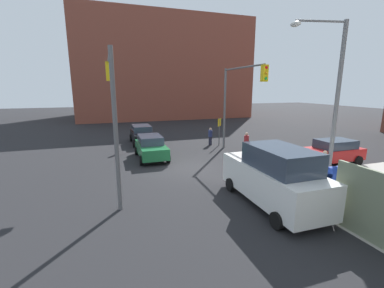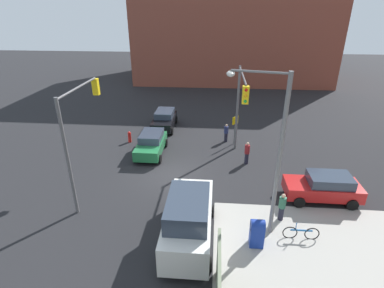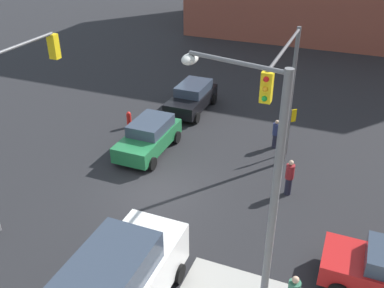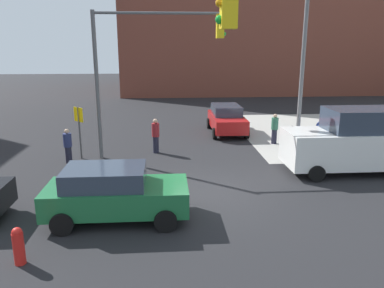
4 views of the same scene
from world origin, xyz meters
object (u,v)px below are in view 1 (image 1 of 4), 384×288
(traffic_signal_nw_corner, at_px, (238,92))
(coupe_black, at_px, (142,134))
(fire_hydrant, at_px, (117,148))
(street_lamp_corner, at_px, (331,94))
(pedestrian_walking_north, at_px, (246,143))
(bicycle_leaning_on_fence, at_px, (355,179))
(sedan_red, at_px, (332,151))
(traffic_signal_se_corner, at_px, (112,96))
(pedestrian_waiting, at_px, (324,164))
(pedestrian_crossing, at_px, (210,136))
(mailbox_blue, at_px, (332,180))
(van_white_delivery, at_px, (274,177))
(hatchback_green, at_px, (151,147))

(traffic_signal_nw_corner, xyz_separation_m, coupe_black, (-6.16, -6.34, -3.81))
(fire_hydrant, height_order, coupe_black, coupe_black)
(street_lamp_corner, bearing_deg, pedestrian_walking_north, -178.07)
(bicycle_leaning_on_fence, bearing_deg, sedan_red, 149.50)
(street_lamp_corner, xyz_separation_m, sedan_red, (-3.02, 3.82, -3.86))
(traffic_signal_nw_corner, distance_m, pedestrian_walking_north, 3.86)
(traffic_signal_nw_corner, bearing_deg, bicycle_leaning_on_fence, 18.89)
(traffic_signal_se_corner, relative_size, sedan_red, 1.54)
(traffic_signal_se_corner, height_order, pedestrian_walking_north, traffic_signal_se_corner)
(pedestrian_waiting, xyz_separation_m, pedestrian_walking_north, (-6.20, -1.30, 0.04))
(pedestrian_crossing, height_order, bicycle_leaning_on_fence, pedestrian_crossing)
(traffic_signal_se_corner, bearing_deg, sedan_red, 92.05)
(mailbox_blue, height_order, pedestrian_crossing, pedestrian_crossing)
(pedestrian_waiting, bearing_deg, bicycle_leaning_on_fence, 117.61)
(traffic_signal_se_corner, distance_m, fire_hydrant, 8.64)
(pedestrian_crossing, bearing_deg, fire_hydrant, -149.59)
(traffic_signal_nw_corner, distance_m, fire_hydrant, 10.02)
(traffic_signal_se_corner, bearing_deg, coupe_black, 166.42)
(coupe_black, height_order, van_white_delivery, van_white_delivery)
(traffic_signal_se_corner, height_order, hatchback_green, traffic_signal_se_corner)
(coupe_black, distance_m, pedestrian_waiting, 15.14)
(street_lamp_corner, relative_size, van_white_delivery, 1.48)
(traffic_signal_nw_corner, distance_m, mailbox_blue, 9.34)
(van_white_delivery, bearing_deg, hatchback_green, -157.84)
(street_lamp_corner, distance_m, van_white_delivery, 5.10)
(fire_hydrant, relative_size, coupe_black, 0.22)
(traffic_signal_se_corner, height_order, coupe_black, traffic_signal_se_corner)
(hatchback_green, height_order, pedestrian_waiting, hatchback_green)
(mailbox_blue, distance_m, hatchback_green, 11.56)
(bicycle_leaning_on_fence, bearing_deg, fire_hydrant, -132.93)
(pedestrian_crossing, relative_size, pedestrian_walking_north, 0.92)
(pedestrian_walking_north, bearing_deg, fire_hydrant, -171.68)
(van_white_delivery, bearing_deg, street_lamp_corner, 105.61)
(coupe_black, bearing_deg, pedestrian_waiting, 33.41)
(sedan_red, bearing_deg, traffic_signal_se_corner, -87.95)
(pedestrian_crossing, bearing_deg, pedestrian_waiting, -50.19)
(street_lamp_corner, xyz_separation_m, coupe_black, (-13.56, -7.28, -3.86))
(street_lamp_corner, relative_size, coupe_black, 1.88)
(traffic_signal_nw_corner, height_order, street_lamp_corner, street_lamp_corner)
(mailbox_blue, relative_size, fire_hydrant, 1.52)
(van_white_delivery, bearing_deg, traffic_signal_nw_corner, 162.21)
(pedestrian_crossing, relative_size, bicycle_leaning_on_fence, 0.88)
(van_white_delivery, xyz_separation_m, pedestrian_walking_north, (-8.14, 3.40, -0.41))
(sedan_red, height_order, pedestrian_crossing, sedan_red)
(traffic_signal_nw_corner, distance_m, pedestrian_crossing, 5.27)
(pedestrian_walking_north, bearing_deg, sedan_red, -19.25)
(sedan_red, xyz_separation_m, coupe_black, (-10.54, -11.10, 0.00))
(pedestrian_waiting, bearing_deg, pedestrian_crossing, -73.74)
(pedestrian_crossing, bearing_deg, mailbox_blue, -59.59)
(sedan_red, distance_m, pedestrian_crossing, 9.60)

